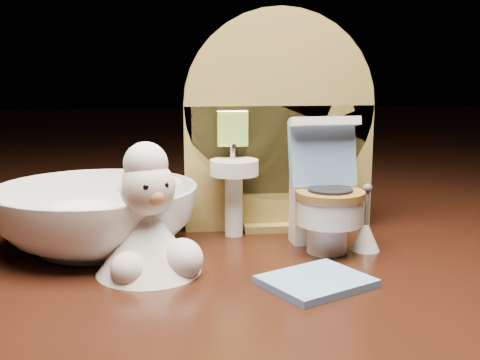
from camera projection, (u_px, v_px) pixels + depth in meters
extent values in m
cube|color=black|center=(295.00, 332.00, 0.37)|extent=(2.50, 2.50, 0.10)
cube|color=olive|center=(278.00, 167.00, 0.42)|extent=(0.13, 0.02, 0.09)
cylinder|color=olive|center=(279.00, 105.00, 0.41)|extent=(0.13, 0.02, 0.13)
cube|color=olive|center=(277.00, 223.00, 0.43)|extent=(0.05, 0.04, 0.01)
cylinder|color=white|center=(234.00, 203.00, 0.40)|extent=(0.01, 0.01, 0.04)
cylinder|color=white|center=(234.00, 167.00, 0.39)|extent=(0.03, 0.03, 0.01)
cylinder|color=silver|center=(233.00, 150.00, 0.40)|extent=(0.00, 0.00, 0.01)
cube|color=#A4D54C|center=(233.00, 129.00, 0.40)|extent=(0.02, 0.01, 0.02)
cube|color=olive|center=(333.00, 156.00, 0.41)|extent=(0.02, 0.01, 0.02)
cylinder|color=#F7E5A0|center=(335.00, 166.00, 0.41)|extent=(0.02, 0.02, 0.02)
cylinder|color=white|center=(327.00, 237.00, 0.37)|extent=(0.02, 0.02, 0.02)
cylinder|color=white|center=(330.00, 210.00, 0.36)|extent=(0.04, 0.04, 0.02)
cylinder|color=brown|center=(330.00, 194.00, 0.36)|extent=(0.04, 0.04, 0.00)
cube|color=white|center=(317.00, 204.00, 0.39)|extent=(0.03, 0.02, 0.05)
cube|color=#6B94C6|center=(322.00, 153.00, 0.37)|extent=(0.04, 0.02, 0.04)
cube|color=white|center=(325.00, 121.00, 0.36)|extent=(0.04, 0.01, 0.01)
cylinder|color=#B8D040|center=(332.00, 156.00, 0.38)|extent=(0.01, 0.01, 0.01)
cube|color=#6B94C6|center=(316.00, 281.00, 0.31)|extent=(0.07, 0.06, 0.00)
cone|color=white|center=(366.00, 235.00, 0.37)|extent=(0.02, 0.02, 0.02)
cylinder|color=#59595B|center=(367.00, 207.00, 0.37)|extent=(0.00, 0.00, 0.02)
sphere|color=#59595B|center=(368.00, 188.00, 0.37)|extent=(0.01, 0.01, 0.01)
cone|color=silver|center=(148.00, 239.00, 0.33)|extent=(0.06, 0.06, 0.04)
sphere|color=silver|center=(182.00, 259.00, 0.33)|extent=(0.02, 0.02, 0.02)
sphere|color=silver|center=(128.00, 269.00, 0.32)|extent=(0.02, 0.02, 0.02)
sphere|color=beige|center=(148.00, 188.00, 0.32)|extent=(0.03, 0.03, 0.03)
sphere|color=tan|center=(155.00, 197.00, 0.31)|extent=(0.01, 0.01, 0.01)
sphere|color=silver|center=(146.00, 164.00, 0.32)|extent=(0.02, 0.02, 0.02)
cone|color=beige|center=(122.00, 182.00, 0.32)|extent=(0.02, 0.01, 0.01)
cone|color=beige|center=(169.00, 178.00, 0.33)|extent=(0.02, 0.01, 0.01)
sphere|color=black|center=(146.00, 187.00, 0.31)|extent=(0.00, 0.00, 0.00)
sphere|color=black|center=(165.00, 185.00, 0.31)|extent=(0.00, 0.00, 0.00)
imported|color=white|center=(96.00, 217.00, 0.37)|extent=(0.13, 0.13, 0.04)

